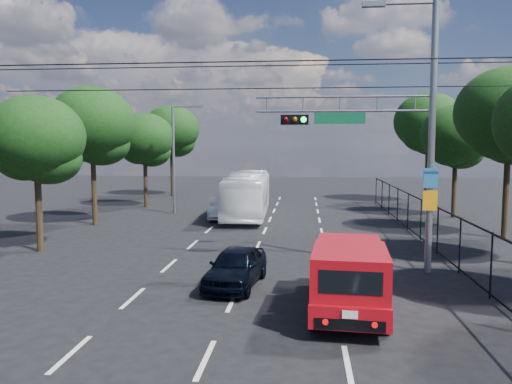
# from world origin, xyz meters

# --- Properties ---
(ground) EXTENTS (120.00, 120.00, 0.00)m
(ground) POSITION_xyz_m (0.00, 0.00, 0.00)
(ground) COLOR black
(ground) RESTS_ON ground
(lane_markings) EXTENTS (6.12, 38.00, 0.01)m
(lane_markings) POSITION_xyz_m (-0.00, 14.00, 0.01)
(lane_markings) COLOR beige
(lane_markings) RESTS_ON ground
(signal_mast) EXTENTS (6.43, 0.39, 9.50)m
(signal_mast) POSITION_xyz_m (5.28, 7.99, 5.24)
(signal_mast) COLOR slate
(signal_mast) RESTS_ON ground
(streetlight_left) EXTENTS (2.09, 0.22, 7.08)m
(streetlight_left) POSITION_xyz_m (-6.33, 22.00, 3.94)
(streetlight_left) COLOR slate
(streetlight_left) RESTS_ON ground
(utility_wires) EXTENTS (22.00, 5.04, 0.74)m
(utility_wires) POSITION_xyz_m (0.00, 8.83, 7.23)
(utility_wires) COLOR black
(utility_wires) RESTS_ON ground
(fence_right) EXTENTS (0.06, 34.03, 2.00)m
(fence_right) POSITION_xyz_m (7.60, 12.17, 1.03)
(fence_right) COLOR black
(fence_right) RESTS_ON ground
(tree_right_c) EXTENTS (5.10, 5.10, 8.29)m
(tree_right_c) POSITION_xyz_m (11.82, 15.02, 5.73)
(tree_right_c) COLOR black
(tree_right_c) RESTS_ON ground
(tree_right_d) EXTENTS (4.32, 4.32, 7.02)m
(tree_right_d) POSITION_xyz_m (11.42, 22.02, 4.85)
(tree_right_d) COLOR black
(tree_right_d) RESTS_ON ground
(tree_right_e) EXTENTS (5.28, 5.28, 8.58)m
(tree_right_e) POSITION_xyz_m (11.62, 30.02, 5.94)
(tree_right_e) COLOR black
(tree_right_e) RESTS_ON ground
(tree_left_b) EXTENTS (4.08, 4.08, 6.63)m
(tree_left_b) POSITION_xyz_m (-9.18, 10.02, 4.58)
(tree_left_b) COLOR black
(tree_left_b) RESTS_ON ground
(tree_left_c) EXTENTS (4.80, 4.80, 7.80)m
(tree_left_c) POSITION_xyz_m (-9.78, 17.02, 5.40)
(tree_left_c) COLOR black
(tree_left_c) RESTS_ON ground
(tree_left_d) EXTENTS (4.20, 4.20, 6.83)m
(tree_left_d) POSITION_xyz_m (-9.38, 25.02, 4.72)
(tree_left_d) COLOR black
(tree_left_d) RESTS_ON ground
(tree_left_e) EXTENTS (4.92, 4.92, 7.99)m
(tree_left_e) POSITION_xyz_m (-9.58, 33.02, 5.53)
(tree_left_e) COLOR black
(tree_left_e) RESTS_ON ground
(red_pickup) EXTENTS (2.27, 5.34, 1.94)m
(red_pickup) POSITION_xyz_m (3.31, 3.40, 1.03)
(red_pickup) COLOR black
(red_pickup) RESTS_ON ground
(navy_hatchback) EXTENTS (1.97, 3.90, 1.27)m
(navy_hatchback) POSITION_xyz_m (-0.11, 5.60, 0.64)
(navy_hatchback) COLOR black
(navy_hatchback) RESTS_ON ground
(white_bus) EXTENTS (2.72, 10.23, 2.83)m
(white_bus) POSITION_xyz_m (-1.53, 21.25, 1.41)
(white_bus) COLOR white
(white_bus) RESTS_ON ground
(white_van) EXTENTS (1.69, 3.97, 1.27)m
(white_van) POSITION_xyz_m (-3.00, 19.98, 0.64)
(white_van) COLOR silver
(white_van) RESTS_ON ground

